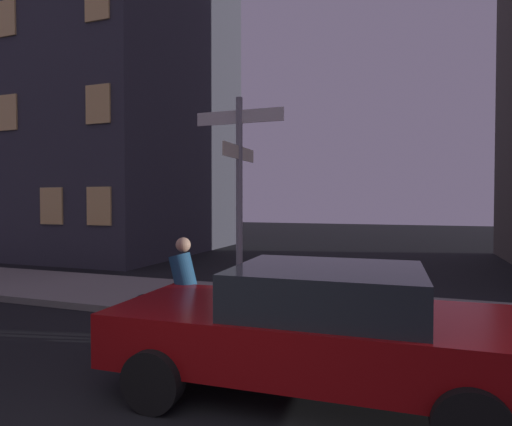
{
  "coord_description": "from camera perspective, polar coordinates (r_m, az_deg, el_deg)",
  "views": [
    {
      "loc": [
        1.82,
        -1.64,
        2.13
      ],
      "look_at": [
        -0.75,
        5.62,
        1.93
      ],
      "focal_mm": 29.87,
      "sensor_mm": 36.0,
      "label": 1
    }
  ],
  "objects": [
    {
      "name": "cyclist",
      "position": [
        6.51,
        -10.07,
        -10.81
      ],
      "size": [
        1.82,
        0.34,
        1.61
      ],
      "color": "black",
      "rests_on": "ground_plane"
    },
    {
      "name": "building_left_block",
      "position": [
        21.51,
        -19.91,
        21.13
      ],
      "size": [
        9.46,
        9.71,
        18.78
      ],
      "color": "#383842",
      "rests_on": "ground_plane"
    },
    {
      "name": "car_near_right",
      "position": [
        4.93,
        7.97,
        -14.75
      ],
      "size": [
        4.58,
        2.17,
        1.42
      ],
      "color": "maroon",
      "rests_on": "ground_plane"
    },
    {
      "name": "sidewalk_kerb",
      "position": [
        8.56,
        6.79,
        -12.45
      ],
      "size": [
        40.0,
        2.9,
        0.14
      ],
      "primitive_type": "cube",
      "color": "gray",
      "rests_on": "ground_plane"
    },
    {
      "name": "signpost",
      "position": [
        7.77,
        -2.25,
        3.87
      ],
      "size": [
        1.68,
        1.44,
        3.89
      ],
      "color": "gray",
      "rests_on": "sidewalk_kerb"
    }
  ]
}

